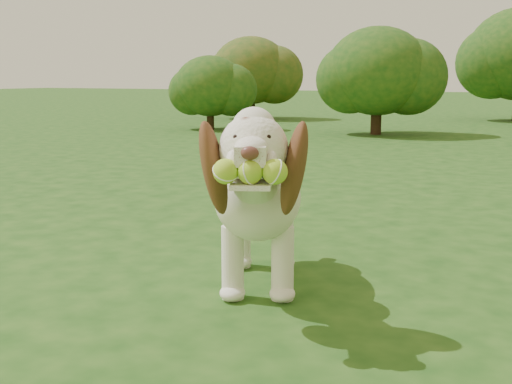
% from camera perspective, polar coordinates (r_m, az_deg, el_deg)
% --- Properties ---
extents(ground, '(80.00, 80.00, 0.00)m').
position_cam_1_polar(ground, '(3.20, 6.68, -8.01)').
color(ground, '#184213').
rests_on(ground, ground).
extents(dog, '(0.81, 1.31, 0.88)m').
position_cam_1_polar(dog, '(2.98, 0.28, 0.01)').
color(dog, white).
rests_on(dog, ground).
extents(shrub_a, '(1.34, 1.34, 1.39)m').
position_cam_1_polar(shrub_a, '(12.28, -4.11, 9.37)').
color(shrub_a, '#382314').
rests_on(shrub_a, ground).
extents(shrub_b, '(1.78, 1.78, 1.84)m').
position_cam_1_polar(shrub_b, '(11.35, 10.76, 10.50)').
color(shrub_b, '#382314').
rests_on(shrub_b, ground).
extents(shrub_e, '(1.86, 1.86, 1.93)m').
position_cam_1_polar(shrub_e, '(15.37, -0.45, 10.75)').
color(shrub_e, '#382314').
rests_on(shrub_e, ground).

